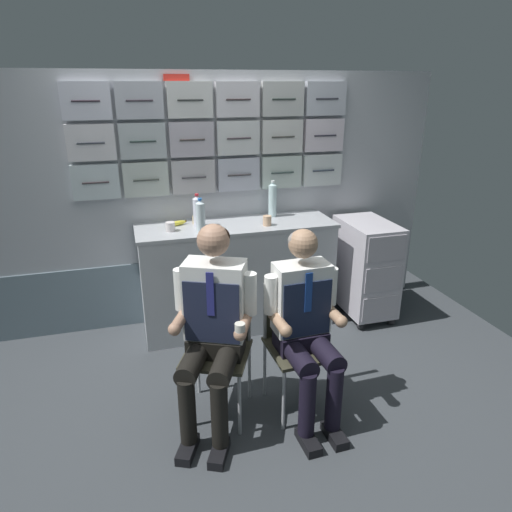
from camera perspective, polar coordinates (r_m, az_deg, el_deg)
name	(u,v)px	position (r m, az deg, el deg)	size (l,w,h in m)	color
ground	(248,404)	(3.32, -0.94, -17.87)	(4.80, 4.80, 0.04)	#393D42
galley_bulkhead	(208,196)	(4.05, -6.00, 7.39)	(4.20, 0.14, 2.15)	#AEB1B8
galley_counter	(237,276)	(4.03, -2.35, -2.44)	(1.67, 0.53, 0.94)	#B8BCC1
service_trolley	(365,266)	(4.32, 13.40, -1.24)	(0.40, 0.65, 0.90)	black
folding_chair_left	(219,335)	(3.02, -4.55, -9.70)	(0.53, 0.53, 0.85)	#A8AAAF
crew_member_left	(213,321)	(2.79, -5.39, -7.97)	(0.58, 0.70, 1.29)	black
folding_chair_center	(295,330)	(3.07, 4.86, -9.11)	(0.41, 0.42, 0.85)	#A8AAAF
crew_member_center	(306,321)	(2.87, 6.21, -7.96)	(0.48, 0.59, 1.24)	black
water_bottle_tall	(197,211)	(3.80, -7.27, 5.54)	(0.07, 0.07, 0.27)	silver
water_bottle_clear	(272,200)	(4.06, 2.06, 7.01)	(0.07, 0.07, 0.32)	silver
water_bottle_blue_cap	(201,217)	(3.62, -6.89, 4.87)	(0.07, 0.07, 0.28)	silver
espresso_cup_small	(196,220)	(3.90, -7.42, 4.50)	(0.06, 0.06, 0.06)	tan
paper_cup_tan	(267,220)	(3.82, 1.39, 4.44)	(0.07, 0.07, 0.08)	tan
paper_cup_blue	(170,226)	(3.73, -10.57, 3.63)	(0.07, 0.07, 0.07)	silver
snack_banana	(177,223)	(3.87, -9.77, 4.02)	(0.17, 0.10, 0.04)	yellow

